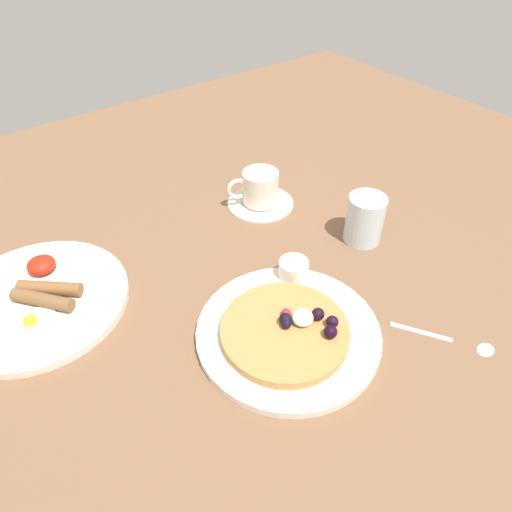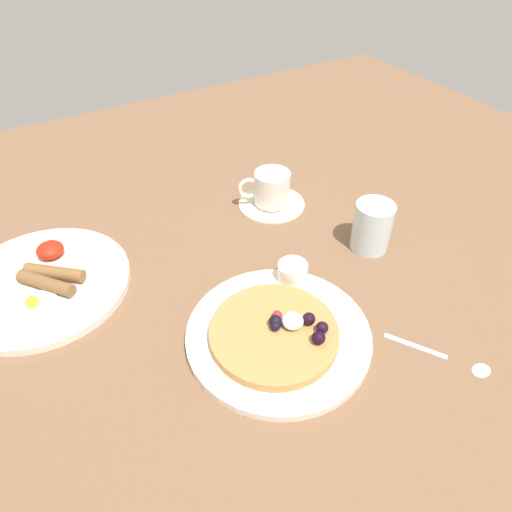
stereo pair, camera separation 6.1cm
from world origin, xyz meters
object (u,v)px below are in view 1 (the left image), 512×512
syrup_ramekin (294,268)px  breakfast_plate (37,301)px  water_glass (365,219)px  teaspoon (462,342)px  coffee_cup (260,187)px  pancake_plate (288,332)px  coffee_saucer (260,202)px

syrup_ramekin → breakfast_plate: size_ratio=0.17×
syrup_ramekin → water_glass: 17.17cm
teaspoon → water_glass: 26.36cm
syrup_ramekin → coffee_cup: size_ratio=0.49×
coffee_cup → teaspoon: (1.91, -45.23, -3.81)cm
syrup_ramekin → teaspoon: (10.89, -24.40, -2.44)cm
pancake_plate → teaspoon: 24.80cm
pancake_plate → syrup_ramekin: 11.71cm
teaspoon → syrup_ramekin: bearing=114.0°
pancake_plate → coffee_cup: bearing=59.8°
breakfast_plate → teaspoon: size_ratio=2.21×
coffee_saucer → water_glass: bearing=-68.3°
breakfast_plate → teaspoon: (45.93, -44.25, -0.41)cm
syrup_ramekin → breakfast_plate: bearing=150.5°
syrup_ramekin → water_glass: water_glass is taller
pancake_plate → coffee_saucer: (17.15, 29.07, -0.27)cm
water_glass → coffee_saucer: bearing=111.7°
coffee_cup → water_glass: bearing=-67.9°
breakfast_plate → coffee_saucer: (44.20, 0.90, -0.31)cm
syrup_ramekin → coffee_saucer: (9.16, 20.75, -2.33)cm
pancake_plate → coffee_saucer: size_ratio=2.02×
breakfast_plate → coffee_cup: bearing=1.3°
breakfast_plate → coffee_saucer: bearing=1.2°
syrup_ramekin → coffee_saucer: bearing=66.2°
coffee_saucer → teaspoon: (1.73, -45.15, -0.10)cm
syrup_ramekin → coffee_saucer: size_ratio=0.37×
pancake_plate → water_glass: 26.95cm
water_glass → pancake_plate: bearing=-159.8°
pancake_plate → coffee_saucer: pancake_plate is taller
teaspoon → water_glass: size_ratio=1.43×
coffee_saucer → teaspoon: size_ratio=1.05×
coffee_cup → coffee_saucer: bearing=-22.2°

